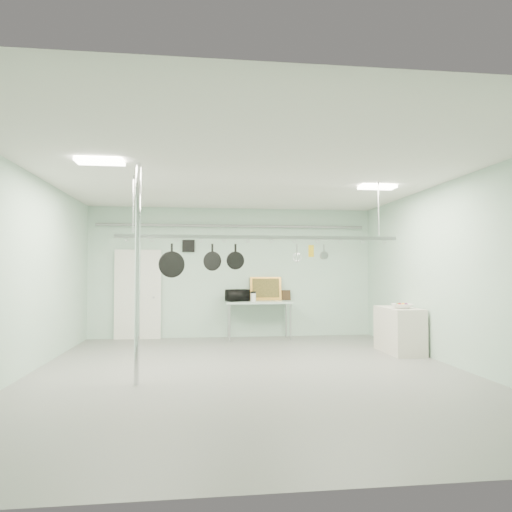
{
  "coord_description": "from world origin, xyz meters",
  "views": [
    {
      "loc": [
        -0.79,
        -7.34,
        1.62
      ],
      "look_at": [
        0.22,
        1.0,
        1.91
      ],
      "focal_mm": 32.0,
      "sensor_mm": 36.0,
      "label": 1
    }
  ],
  "objects": [
    {
      "name": "right_wall",
      "position": [
        3.49,
        0.0,
        1.6
      ],
      "size": [
        0.02,
        8.0,
        3.2
      ],
      "primitive_type": "cube",
      "color": "#A1C2AF",
      "rests_on": "floor"
    },
    {
      "name": "light_panel_right",
      "position": [
        2.4,
        0.6,
        3.16
      ],
      "size": [
        0.65,
        0.3,
        0.05
      ],
      "primitive_type": "cube",
      "color": "white",
      "rests_on": "ceiling"
    },
    {
      "name": "back_wall",
      "position": [
        0.0,
        3.99,
        1.6
      ],
      "size": [
        7.0,
        0.02,
        3.2
      ],
      "primitive_type": "cube",
      "color": "#A1C2AF",
      "rests_on": "floor"
    },
    {
      "name": "skillet_mid",
      "position": [
        -0.6,
        0.3,
        1.86
      ],
      "size": [
        0.32,
        0.19,
        0.45
      ],
      "primitive_type": null,
      "rotation": [
        0.0,
        0.0,
        -0.44
      ],
      "color": "black",
      "rests_on": "pot_rack"
    },
    {
      "name": "conduit_pipe",
      "position": [
        0.0,
        3.9,
        2.75
      ],
      "size": [
        6.6,
        0.07,
        0.07
      ],
      "primitive_type": "cylinder",
      "rotation": [
        0.0,
        1.57,
        0.0
      ],
      "color": "gray",
      "rests_on": "back_wall"
    },
    {
      "name": "chrome_pole",
      "position": [
        -1.7,
        -0.6,
        1.6
      ],
      "size": [
        0.08,
        0.08,
        3.2
      ],
      "primitive_type": "cylinder",
      "color": "silver",
      "rests_on": "floor"
    },
    {
      "name": "painting_large",
      "position": [
        0.81,
        3.9,
        1.2
      ],
      "size": [
        0.78,
        0.15,
        0.58
      ],
      "primitive_type": "cube",
      "rotation": [
        -0.14,
        0.0,
        -0.02
      ],
      "color": "gold",
      "rests_on": "prep_table"
    },
    {
      "name": "whisk",
      "position": [
        0.84,
        0.3,
        1.94
      ],
      "size": [
        0.2,
        0.2,
        0.29
      ],
      "primitive_type": null,
      "rotation": [
        0.0,
        0.0,
        0.37
      ],
      "color": "#BAB9BE",
      "rests_on": "pot_rack"
    },
    {
      "name": "pot_rack",
      "position": [
        0.2,
        0.3,
        2.23
      ],
      "size": [
        4.8,
        0.06,
        1.0
      ],
      "color": "#B7B7BC",
      "rests_on": "ceiling"
    },
    {
      "name": "prep_table",
      "position": [
        0.6,
        3.6,
        0.83
      ],
      "size": [
        1.6,
        0.7,
        0.91
      ],
      "color": "silver",
      "rests_on": "floor"
    },
    {
      "name": "saucepan",
      "position": [
        1.31,
        0.3,
        1.96
      ],
      "size": [
        0.15,
        0.12,
        0.24
      ],
      "primitive_type": null,
      "rotation": [
        0.0,
        0.0,
        -0.34
      ],
      "color": "#A9A9AD",
      "rests_on": "pot_rack"
    },
    {
      "name": "door",
      "position": [
        -2.3,
        3.94,
        1.05
      ],
      "size": [
        1.1,
        0.1,
        2.2
      ],
      "primitive_type": "cube",
      "color": "silver",
      "rests_on": "floor"
    },
    {
      "name": "side_cabinet",
      "position": [
        3.15,
        1.4,
        0.45
      ],
      "size": [
        0.6,
        1.2,
        0.9
      ],
      "primitive_type": "cube",
      "color": "beige",
      "rests_on": "floor"
    },
    {
      "name": "microwave",
      "position": [
        0.08,
        3.62,
        1.05
      ],
      "size": [
        0.6,
        0.5,
        0.28
      ],
      "primitive_type": "imported",
      "rotation": [
        0.0,
        0.0,
        3.5
      ],
      "color": "black",
      "rests_on": "prep_table"
    },
    {
      "name": "skillet_left",
      "position": [
        -1.27,
        0.3,
        1.8
      ],
      "size": [
        0.43,
        0.19,
        0.57
      ],
      "primitive_type": null,
      "rotation": [
        0.0,
        0.0,
        0.31
      ],
      "color": "black",
      "rests_on": "pot_rack"
    },
    {
      "name": "coffee_canister",
      "position": [
        0.46,
        3.54,
        1.0
      ],
      "size": [
        0.13,
        0.13,
        0.2
      ],
      "primitive_type": "cylinder",
      "rotation": [
        0.0,
        0.0,
        0.02
      ],
      "color": "silver",
      "rests_on": "prep_table"
    },
    {
      "name": "floor",
      "position": [
        0.0,
        0.0,
        0.0
      ],
      "size": [
        8.0,
        8.0,
        0.0
      ],
      "primitive_type": "plane",
      "color": "gray",
      "rests_on": "ground"
    },
    {
      "name": "wall_vent",
      "position": [
        -1.1,
        3.97,
        2.25
      ],
      "size": [
        0.3,
        0.04,
        0.3
      ],
      "primitive_type": "cube",
      "color": "black",
      "rests_on": "back_wall"
    },
    {
      "name": "fruit_cluster",
      "position": [
        3.1,
        1.15,
        0.99
      ],
      "size": [
        0.24,
        0.24,
        0.09
      ],
      "primitive_type": null,
      "color": "#A00E0E",
      "rests_on": "fruit_bowl"
    },
    {
      "name": "skillet_right",
      "position": [
        -0.22,
        0.3,
        1.87
      ],
      "size": [
        0.3,
        0.09,
        0.42
      ],
      "primitive_type": null,
      "rotation": [
        0.0,
        0.0,
        0.11
      ],
      "color": "black",
      "rests_on": "pot_rack"
    },
    {
      "name": "ceiling",
      "position": [
        0.0,
        0.0,
        3.19
      ],
      "size": [
        7.0,
        8.0,
        0.02
      ],
      "primitive_type": "cube",
      "color": "silver",
      "rests_on": "back_wall"
    },
    {
      "name": "fruit_bowl",
      "position": [
        3.1,
        1.15,
        0.95
      ],
      "size": [
        0.4,
        0.4,
        0.09
      ],
      "primitive_type": "imported",
      "rotation": [
        0.0,
        0.0,
        0.03
      ],
      "color": "white",
      "rests_on": "side_cabinet"
    },
    {
      "name": "grater",
      "position": [
        1.09,
        0.3,
        1.97
      ],
      "size": [
        0.09,
        0.05,
        0.22
      ],
      "primitive_type": null,
      "rotation": [
        0.0,
        0.0,
        -0.31
      ],
      "color": "gold",
      "rests_on": "pot_rack"
    },
    {
      "name": "painting_small",
      "position": [
        1.29,
        3.9,
        1.03
      ],
      "size": [
        0.3,
        0.09,
        0.25
      ],
      "primitive_type": "cube",
      "rotation": [
        -0.17,
        0.0,
        0.03
      ],
      "color": "#312011",
      "rests_on": "prep_table"
    },
    {
      "name": "light_panel_left",
      "position": [
        -2.2,
        -0.8,
        3.16
      ],
      "size": [
        0.65,
        0.3,
        0.05
      ],
      "primitive_type": "cube",
      "color": "white",
      "rests_on": "ceiling"
    }
  ]
}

